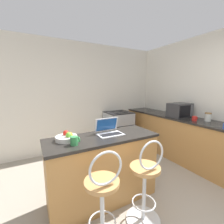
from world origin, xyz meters
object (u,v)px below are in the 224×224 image
stove_range (118,129)px  storage_jar (208,117)px  laptop (109,130)px  microwave (180,110)px  mug_green (75,141)px  mug_red (195,118)px  bar_stool_far (145,184)px  fruit_bowl (67,137)px  bar_stool_near (103,201)px

stove_range → storage_jar: size_ratio=5.73×
laptop → microwave: 1.91m
laptop → mug_green: size_ratio=3.32×
microwave → storage_jar: microwave is taller
mug_green → mug_red: bearing=2.6°
laptop → mug_red: bearing=-2.3°
laptop → stove_range: laptop is taller
laptop → mug_red: 1.81m
bar_stool_far → stove_range: size_ratio=1.10×
bar_stool_far → fruit_bowl: 1.06m
mug_green → bar_stool_far: bearing=-33.5°
stove_range → laptop: bearing=-125.2°
storage_jar → laptop: bearing=174.1°
bar_stool_near → mug_green: bearing=107.3°
laptop → microwave: size_ratio=0.75×
mug_green → storage_jar: bearing=-0.7°
fruit_bowl → laptop: bearing=-1.4°
bar_stool_near → fruit_bowl: 0.81m
laptop → storage_jar: (2.01, -0.21, 0.03)m
bar_stool_far → mug_green: (-0.67, 0.44, 0.49)m
bar_stool_far → mug_red: 1.82m
microwave → bar_stool_near: bearing=-157.5°
mug_red → storage_jar: 0.24m
fruit_bowl → mug_green: bearing=-76.4°
microwave → fruit_bowl: microwave is taller
bar_stool_far → fruit_bowl: (-0.71, 0.63, 0.47)m
bar_stool_near → storage_jar: size_ratio=6.31×
mug_green → stove_range: bearing=46.6°
bar_stool_near → stove_range: bar_stool_near is taller
mug_red → mug_green: mug_green is taller
microwave → laptop: bearing=-170.3°
bar_stool_near → mug_red: bearing=13.9°
bar_stool_near → bar_stool_far: (0.53, 0.00, 0.00)m
laptop → stove_range: 1.89m
bar_stool_near → mug_green: size_ratio=9.77×
storage_jar → mug_green: bearing=179.3°
bar_stool_near → stove_range: bearing=55.7°
microwave → mug_green: (-2.41, -0.50, -0.10)m
microwave → mug_red: microwave is taller
bar_stool_far → fruit_bowl: bearing=138.4°
laptop → bar_stool_far: bearing=-76.9°
stove_range → fruit_bowl: bearing=-137.7°
bar_stool_near → microwave: microwave is taller
bar_stool_far → stove_range: (0.91, 2.11, -0.02)m
mug_green → fruit_bowl: size_ratio=0.41×
bar_stool_near → microwave: (2.27, 0.94, 0.59)m
bar_stool_far → storage_jar: 1.98m
mug_green → bar_stool_near: bearing=-72.7°
bar_stool_near → bar_stool_far: 0.53m
stove_range → fruit_bowl: 2.25m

